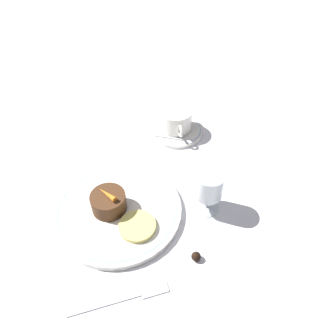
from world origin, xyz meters
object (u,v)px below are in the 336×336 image
Objects in this scene: wine_glass at (209,187)px; fork at (130,296)px; dinner_plate at (118,210)px; coffee_cup at (176,119)px; dessert_cake at (109,202)px.

wine_glass reaches higher than fork.
wine_glass is 0.26m from fork.
coffee_cup is at bearing 143.00° from dinner_plate.
coffee_cup is at bearing -178.52° from wine_glass.
coffee_cup is 1.08× the size of wine_glass.
wine_glass is 0.21m from dessert_cake.
dinner_plate is 2.46× the size of coffee_cup.
dessert_cake is at bearing -110.88° from dinner_plate.
dessert_cake reaches higher than fork.
dessert_cake is at bearing -98.74° from wine_glass.
fork is at bearing 5.31° from dessert_cake.
dinner_plate is 3.70× the size of dessert_cake.
fork is at bearing -49.00° from wine_glass.
coffee_cup is at bearing 139.89° from dessert_cake.
dinner_plate is 0.19m from fork.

